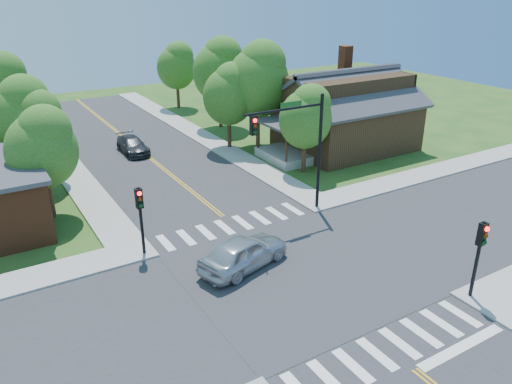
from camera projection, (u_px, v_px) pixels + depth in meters
ground at (295, 275)px, 24.13m from camera, size 100.00×100.00×0.00m
road_ns at (295, 274)px, 24.12m from camera, size 10.00×90.00×0.04m
road_ew at (295, 274)px, 24.12m from camera, size 90.00×10.00×0.04m
intersection_patch at (295, 275)px, 24.13m from camera, size 10.20×10.20×0.06m
sidewalk_ne at (338, 141)px, 44.10m from camera, size 40.00×40.00×0.14m
crosswalk_north at (234, 225)px, 28.99m from camera, size 8.85×2.00×0.01m
crosswalk_south at (389, 348)px, 19.23m from camera, size 8.85×2.00×0.01m
centerline at (295, 274)px, 24.11m from camera, size 0.30×90.00×0.01m
stop_bar at (462, 348)px, 19.34m from camera, size 4.60×0.45×0.09m
signal_mast_ne at (297, 138)px, 28.50m from camera, size 5.30×0.42×7.20m
signal_pole_se at (480, 246)px, 21.33m from camera, size 0.34×0.42×3.80m
signal_pole_nw at (140, 209)px, 24.81m from camera, size 0.34×0.42×3.80m
house_ne at (346, 109)px, 41.24m from camera, size 13.05×8.80×7.11m
tree_e_a at (307, 115)px, 35.47m from camera, size 3.86×3.67×6.56m
tree_e_b at (259, 78)px, 40.73m from camera, size 5.23×4.97×8.89m
tree_e_c at (220, 68)px, 46.46m from camera, size 5.04×4.78×8.56m
tree_e_d at (177, 65)px, 54.17m from camera, size 4.25×4.03×7.22m
tree_w_a at (43, 145)px, 28.37m from camera, size 4.03×3.83×6.85m
tree_w_b at (23, 113)px, 33.37m from camera, size 4.45×4.23×7.57m
tree_w_c at (2, 86)px, 40.11m from camera, size 4.77×4.53×8.11m
tree_house at (230, 93)px, 40.56m from camera, size 4.24×4.03×7.21m
tree_bldg at (37, 123)px, 33.14m from camera, size 3.94×3.74×6.69m
car_silver at (244, 253)px, 24.42m from camera, size 4.48×5.91×1.67m
car_dgrey at (133, 146)px, 40.90m from camera, size 1.89×4.49×1.29m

